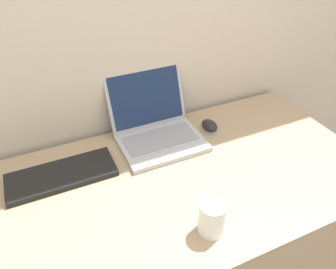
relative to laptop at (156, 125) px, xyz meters
The scene contains 6 objects.
wall_back 0.45m from the laptop, 106.09° to the left, with size 7.00×0.04×2.50m.
desk 0.51m from the laptop, 99.37° to the right, with size 1.45×0.73×0.77m.
laptop is the anchor object (origin of this frame).
drink_cup 0.49m from the laptop, 94.04° to the right, with size 0.08×0.08×0.11m.
computer_mouse 0.23m from the laptop, 11.23° to the right, with size 0.06×0.09×0.04m.
external_keyboard 0.40m from the laptop, 168.39° to the right, with size 0.37×0.15×0.02m.
Camera 1 is at (-0.36, -0.37, 1.57)m, focal length 35.00 mm.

